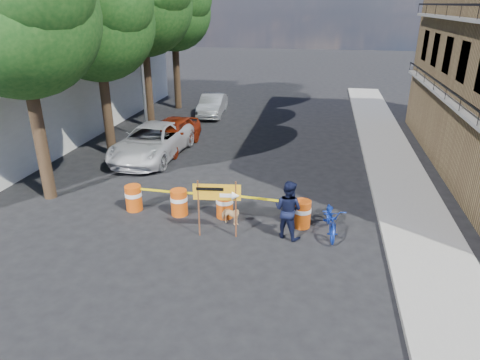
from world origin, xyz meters
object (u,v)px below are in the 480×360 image
at_px(barrel_far_left, 134,197).
at_px(dog, 230,215).
at_px(bicycle, 333,205).
at_px(detour_sign, 223,197).
at_px(sedan_red, 171,134).
at_px(barrel_mid_right, 225,204).
at_px(suv_white, 152,142).
at_px(barrel_mid_left, 179,202).
at_px(sedan_silver, 212,105).
at_px(barrel_far_right, 302,213).
at_px(pedestrian, 288,210).

height_order(barrel_far_left, dog, barrel_far_left).
xyz_separation_m(barrel_far_left, bicycle, (6.72, -0.40, 0.51)).
height_order(detour_sign, sedan_red, detour_sign).
distance_m(barrel_mid_right, suv_white, 7.02).
bearing_deg(barrel_mid_left, barrel_mid_right, 4.51).
bearing_deg(dog, bicycle, -71.14).
xyz_separation_m(barrel_mid_right, dog, (0.29, -0.47, -0.16)).
height_order(barrel_far_left, suv_white, suv_white).
distance_m(bicycle, dog, 3.28).
bearing_deg(detour_sign, suv_white, 119.86).
relative_size(dog, sedan_red, 0.17).
height_order(suv_white, sedan_silver, suv_white).
distance_m(barrel_far_right, sedan_silver, 15.35).
relative_size(detour_sign, suv_white, 0.34).
distance_m(barrel_far_right, sedan_red, 9.70).
bearing_deg(bicycle, barrel_far_left, 171.45).
xyz_separation_m(barrel_mid_right, barrel_far_right, (2.58, -0.19, 0.00)).
relative_size(barrel_mid_left, detour_sign, 0.49).
relative_size(barrel_far_left, sedan_silver, 0.22).
relative_size(barrel_far_right, sedan_red, 0.20).
distance_m(barrel_far_right, detour_sign, 2.72).
xyz_separation_m(suv_white, sedan_silver, (0.75, 8.46, -0.09)).
bearing_deg(detour_sign, sedan_red, 112.32).
bearing_deg(bicycle, pedestrian, -166.09).
xyz_separation_m(barrel_far_left, barrel_mid_right, (3.22, 0.07, 0.00)).
bearing_deg(suv_white, barrel_mid_right, -45.91).
bearing_deg(dog, sedan_red, 50.98).
relative_size(barrel_far_left, suv_white, 0.17).
bearing_deg(barrel_mid_right, sedan_red, 122.15).
xyz_separation_m(barrel_mid_left, dog, (1.85, -0.35, -0.16)).
bearing_deg(barrel_far_right, barrel_far_left, 178.80).
distance_m(detour_sign, suv_white, 8.21).
relative_size(sedan_red, sedan_silver, 1.10).
bearing_deg(dog, barrel_far_right, -64.23).
height_order(barrel_mid_left, sedan_silver, sedan_silver).
distance_m(barrel_mid_left, bicycle, 5.09).
distance_m(barrel_mid_left, dog, 1.88).
bearing_deg(barrel_far_right, suv_white, 142.93).
height_order(barrel_far_right, dog, barrel_far_right).
xyz_separation_m(sedan_red, sedan_silver, (0.33, 7.01, -0.09)).
bearing_deg(bicycle, sedan_silver, 112.37).
bearing_deg(pedestrian, barrel_mid_left, 10.95).
xyz_separation_m(barrel_far_left, sedan_red, (-1.00, 6.78, 0.29)).
bearing_deg(pedestrian, detour_sign, 33.88).
relative_size(barrel_mid_right, detour_sign, 0.49).
bearing_deg(sedan_red, barrel_mid_left, -63.45).
bearing_deg(pedestrian, sedan_red, -26.95).
distance_m(pedestrian, bicycle, 1.40).
xyz_separation_m(barrel_mid_left, sedan_red, (-2.66, 6.84, 0.29)).
xyz_separation_m(barrel_far_right, sedan_red, (-6.80, 6.90, 0.29)).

